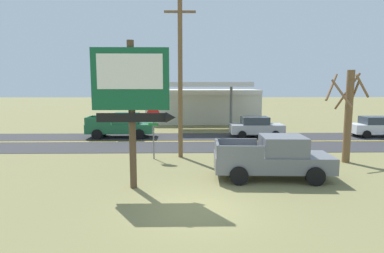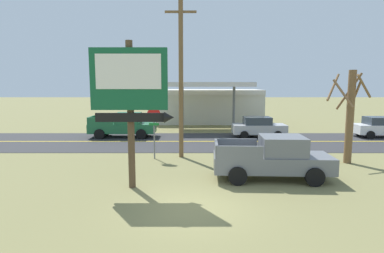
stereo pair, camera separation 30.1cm
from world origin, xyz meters
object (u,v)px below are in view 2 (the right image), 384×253
object	(u,v)px
gas_station	(205,105)
pickup_green_on_road	(123,125)
car_silver_mid_lane	(258,127)
bare_tree	(349,113)
stop_sign	(153,124)
utility_pole	(180,69)
car_white_far_lane	(380,127)
pickup_grey_parked_on_lawn	(273,158)
motel_sign	(130,92)

from	to	relation	value
gas_station	pickup_green_on_road	xyz separation A→B (m)	(-6.97, -10.18, -0.98)
pickup_green_on_road	car_silver_mid_lane	xyz separation A→B (m)	(10.79, 0.00, -0.13)
bare_tree	pickup_green_on_road	bearing A→B (deg)	148.72
stop_sign	utility_pole	world-z (taller)	utility_pole
utility_pole	pickup_green_on_road	world-z (taller)	utility_pole
car_silver_mid_lane	car_white_far_lane	world-z (taller)	same
gas_station	pickup_grey_parked_on_lawn	distance (m)	21.79
pickup_grey_parked_on_lawn	gas_station	bearing A→B (deg)	95.68
pickup_green_on_road	car_white_far_lane	xyz separation A→B (m)	(20.57, 0.00, -0.13)
stop_sign	pickup_grey_parked_on_lawn	distance (m)	7.12
motel_sign	pickup_green_on_road	size ratio (longest dim) A/B	1.15
bare_tree	pickup_grey_parked_on_lawn	xyz separation A→B (m)	(-4.78, -3.03, -1.75)
car_white_far_lane	pickup_grey_parked_on_lawn	bearing A→B (deg)	-134.90
car_white_far_lane	car_silver_mid_lane	bearing A→B (deg)	180.00
stop_sign	car_silver_mid_lane	world-z (taller)	stop_sign
stop_sign	bare_tree	bearing A→B (deg)	-5.15
gas_station	pickup_green_on_road	size ratio (longest dim) A/B	2.31
pickup_green_on_road	car_silver_mid_lane	bearing A→B (deg)	0.00
pickup_green_on_road	car_white_far_lane	bearing A→B (deg)	0.00
stop_sign	bare_tree	size ratio (longest dim) A/B	0.59
utility_pole	car_silver_mid_lane	world-z (taller)	utility_pole
utility_pole	bare_tree	world-z (taller)	utility_pole
utility_pole	gas_station	bearing A→B (deg)	82.94
stop_sign	pickup_green_on_road	size ratio (longest dim) A/B	0.57
bare_tree	utility_pole	bearing A→B (deg)	171.17
stop_sign	car_silver_mid_lane	distance (m)	10.65
stop_sign	pickup_grey_parked_on_lawn	size ratio (longest dim) A/B	0.56
gas_station	pickup_green_on_road	world-z (taller)	gas_station
stop_sign	pickup_green_on_road	bearing A→B (deg)	113.87
stop_sign	car_white_far_lane	world-z (taller)	stop_sign
stop_sign	utility_pole	size ratio (longest dim) A/B	0.31
motel_sign	car_white_far_lane	world-z (taller)	motel_sign
utility_pole	pickup_green_on_road	bearing A→B (deg)	124.51
motel_sign	pickup_grey_parked_on_lawn	bearing A→B (deg)	12.29
bare_tree	pickup_green_on_road	size ratio (longest dim) A/B	0.96
motel_sign	utility_pole	distance (m)	6.14
stop_sign	gas_station	bearing A→B (deg)	78.31
utility_pole	car_white_far_lane	distance (m)	17.75
bare_tree	motel_sign	bearing A→B (deg)	-158.16
utility_pole	pickup_grey_parked_on_lawn	distance (m)	7.42
pickup_green_on_road	car_silver_mid_lane	distance (m)	10.79
gas_station	pickup_grey_parked_on_lawn	xyz separation A→B (m)	(2.15, -21.66, -0.98)
motel_sign	stop_sign	distance (m)	5.66
motel_sign	stop_sign	world-z (taller)	motel_sign
pickup_green_on_road	car_silver_mid_lane	size ratio (longest dim) A/B	1.24
pickup_green_on_road	car_white_far_lane	distance (m)	20.57
pickup_green_on_road	car_white_far_lane	world-z (taller)	pickup_green_on_road
car_silver_mid_lane	car_white_far_lane	distance (m)	9.77
utility_pole	pickup_grey_parked_on_lawn	bearing A→B (deg)	-45.99
car_silver_mid_lane	car_white_far_lane	size ratio (longest dim) A/B	1.00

